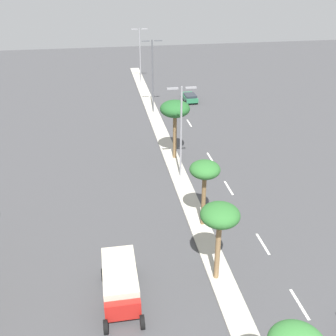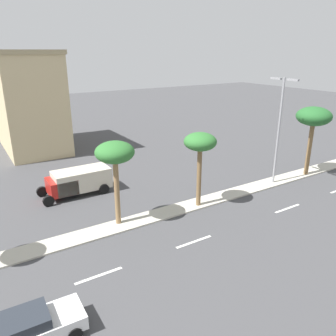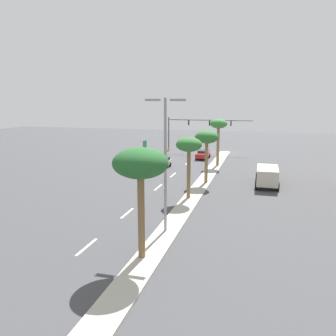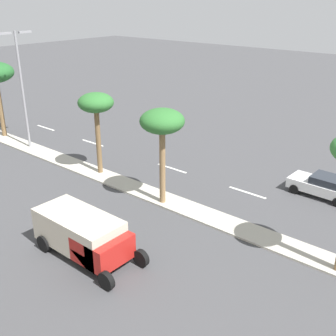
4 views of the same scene
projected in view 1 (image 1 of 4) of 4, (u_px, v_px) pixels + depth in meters
name	position (u px, v px, depth m)	size (l,w,h in m)	color
ground_plane	(192.00, 208.00, 38.40)	(160.00, 160.00, 0.00)	#424244
median_curb	(173.00, 161.00, 47.18)	(1.80, 90.42, 0.12)	#B7B2A3
lane_stripe_leading	(299.00, 304.00, 27.68)	(0.20, 2.80, 0.01)	silver
lane_stripe_inboard	(263.00, 244.00, 33.52)	(0.20, 2.80, 0.01)	silver
lane_stripe_center	(229.00, 188.00, 41.70)	(0.20, 2.80, 0.01)	silver
lane_stripe_outboard	(210.00, 158.00, 48.03)	(0.20, 2.80, 0.01)	silver
lane_stripe_right	(189.00, 123.00, 58.12)	(0.20, 2.80, 0.01)	silver
palm_tree_front	(220.00, 217.00, 27.52)	(2.71, 2.71, 6.12)	olive
palm_tree_outboard	(205.00, 172.00, 33.59)	(2.54, 2.54, 6.01)	brown
palm_tree_right	(175.00, 110.00, 45.26)	(3.33, 3.33, 6.83)	brown
street_lamp_mid	(181.00, 126.00, 41.24)	(2.90, 0.24, 9.70)	gray
street_lamp_inboard	(153.00, 71.00, 59.41)	(2.90, 0.24, 10.54)	#515459
street_lamp_leading	(140.00, 51.00, 74.29)	(2.90, 0.24, 9.70)	gray
sedan_green_trailing	(189.00, 97.00, 66.65)	(2.12, 4.44, 1.31)	#287047
box_truck	(120.00, 284.00, 27.64)	(2.56, 6.10, 2.19)	#B21E19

